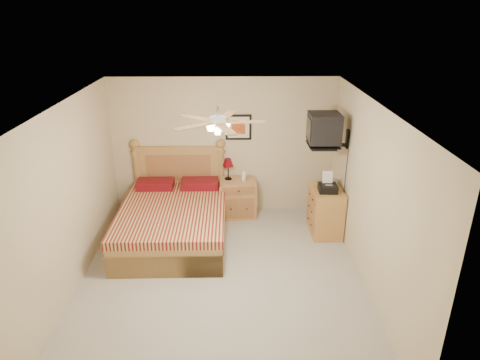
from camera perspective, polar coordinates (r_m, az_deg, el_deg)
The scene contains 17 objects.
floor at distance 6.28m, azimuth -2.48°, elevation -13.05°, with size 4.50×4.50×0.00m, color #A5A095.
ceiling at distance 5.24m, azimuth -2.94°, elevation 9.77°, with size 4.00×4.50×0.04m, color white.
wall_back at distance 7.74m, azimuth -2.21°, elevation 4.44°, with size 4.00×0.04×2.50m, color beige.
wall_front at distance 3.74m, azimuth -3.73°, elevation -17.57°, with size 4.00×0.04×2.50m, color beige.
wall_left at distance 6.06m, azimuth -21.98°, elevation -2.61°, with size 0.04×4.50×2.50m, color beige.
wall_right at distance 5.93m, azimuth 17.04°, elevation -2.45°, with size 0.04×4.50×2.50m, color beige.
bed at distance 6.96m, azimuth -9.07°, elevation -2.79°, with size 1.67×2.19×1.42m, color #A6793E, non-canonical shape.
nightstand at distance 7.84m, azimuth -0.31°, elevation -2.36°, with size 0.65×0.49×0.70m, color #AC7947.
table_lamp at distance 7.67m, azimuth -1.60°, elevation 1.49°, with size 0.21×0.21×0.39m, color #61050E, non-canonical shape.
lotion_bottle at distance 7.62m, azimuth 0.51°, elevation 0.61°, with size 0.08×0.08×0.21m, color white.
framed_picture at distance 7.61m, azimuth -0.20°, elevation 7.05°, with size 0.46×0.04×0.46m, color black.
dresser at distance 7.37m, azimuth 11.35°, elevation -4.05°, with size 0.48×0.70×0.82m, color #C08842.
fax_machine at distance 7.02m, azimuth 11.68°, elevation -0.35°, with size 0.29×0.31×0.31m, color black, non-canonical shape.
magazine_lower at distance 7.41m, azimuth 11.24°, elevation -0.28°, with size 0.22×0.29×0.03m, color #AEA48C.
magazine_upper at distance 7.41m, azimuth 11.50°, elevation -0.11°, with size 0.17×0.24×0.02m, color tan.
wall_tv at distance 6.88m, azimuth 12.37°, elevation 6.48°, with size 0.56×0.46×0.58m, color black, non-canonical shape.
ceiling_fan at distance 5.08m, azimuth -2.98°, elevation 7.73°, with size 1.14×1.14×0.28m, color white, non-canonical shape.
Camera 1 is at (0.19, -5.10, 3.66)m, focal length 32.00 mm.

